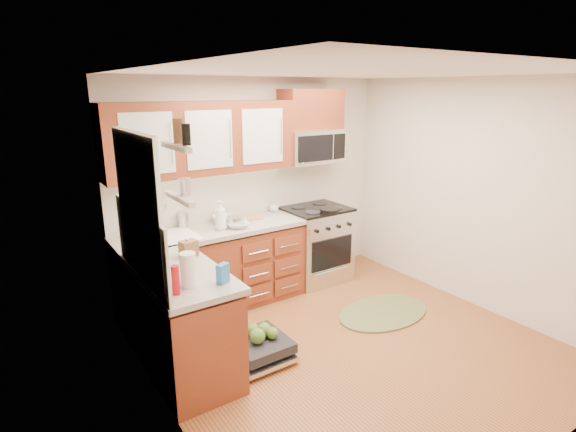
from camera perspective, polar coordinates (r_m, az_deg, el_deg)
floor at (r=4.53m, az=7.80°, el=-15.89°), size 3.50×3.50×0.00m
ceiling at (r=3.86m, az=9.24°, el=17.59°), size 3.50×3.50×0.00m
wall_back at (r=5.39m, az=-4.14°, el=3.81°), size 3.50×0.04×2.50m
wall_front at (r=3.05m, az=31.35°, el=-8.15°), size 3.50×0.04×2.50m
wall_left at (r=3.16m, az=-15.85°, el=-5.50°), size 0.04×3.50×2.50m
wall_right at (r=5.33m, az=22.56°, el=2.48°), size 0.04×3.50×2.50m
base_cabinet_back at (r=5.07m, az=-9.40°, el=-6.95°), size 2.05×0.60×0.85m
base_cabinet_left at (r=4.05m, az=-13.28°, el=-13.32°), size 0.60×1.25×0.85m
countertop_back at (r=4.90m, az=-9.59°, el=-1.86°), size 2.07×0.64×0.05m
countertop_left at (r=3.85m, az=-13.58°, el=-7.08°), size 0.64×1.27×0.05m
backsplash_back at (r=5.08m, az=-11.15°, el=2.33°), size 2.05×0.02×0.57m
backsplash_left at (r=3.66m, az=-18.22°, el=-3.46°), size 0.02×1.25×0.57m
upper_cabinets at (r=4.82m, az=-10.81°, el=9.67°), size 2.05×0.35×0.75m
cabinet_over_mw at (r=5.51m, az=2.93°, el=13.38°), size 0.76×0.35×0.47m
range at (r=5.71m, az=3.57°, el=-3.57°), size 0.76×0.64×0.95m
microwave at (r=5.52m, az=3.02°, el=8.85°), size 0.76×0.38×0.40m
sink at (r=4.73m, az=-15.23°, el=-4.11°), size 0.62×0.50×0.26m
dishwasher at (r=4.25m, az=-4.08°, el=-16.50°), size 0.70×0.60×0.20m
window at (r=3.54m, az=-18.57°, el=1.63°), size 0.03×1.05×1.05m
window_blind at (r=3.49m, az=-18.65°, el=6.95°), size 0.02×0.96×0.40m
shelf_upper at (r=2.66m, az=-14.08°, el=8.48°), size 0.04×0.40×0.03m
shelf_lower at (r=2.71m, az=-13.66°, el=2.18°), size 0.04×0.40×0.03m
rug at (r=5.14m, az=12.00°, el=-11.89°), size 1.25×0.97×0.02m
skillet at (r=5.38m, az=5.29°, el=0.70°), size 0.28×0.28×0.04m
stock_pot at (r=4.90m, az=-6.71°, el=-0.71°), size 0.19×0.19×0.11m
cutting_board at (r=5.19m, az=-5.16°, el=-0.26°), size 0.34×0.25×0.02m
canister at (r=4.96m, az=-13.16°, el=-0.46°), size 0.13×0.13×0.17m
paper_towel_roll at (r=3.48m, az=-12.56°, el=-6.67°), size 0.14×0.14×0.26m
mustard_bottle at (r=3.57m, az=-15.30°, el=-6.71°), size 0.09×0.09×0.22m
red_bottle at (r=3.38m, az=-14.08°, el=-7.90°), size 0.08×0.08×0.22m
wooden_box at (r=4.10m, az=-12.51°, el=-4.07°), size 0.17×0.13×0.15m
blue_carton at (r=3.51m, az=-8.28°, el=-7.24°), size 0.11×0.09×0.16m
bowl_a at (r=4.87m, az=-6.35°, el=-1.16°), size 0.30×0.30×0.06m
bowl_b at (r=5.06m, az=-7.99°, el=-0.41°), size 0.31×0.31×0.09m
cup at (r=5.47m, az=-1.83°, el=1.02°), size 0.16×0.16×0.09m
soap_bottle_a at (r=4.79m, az=-8.58°, el=0.07°), size 0.12×0.12×0.32m
soap_bottle_b at (r=4.18m, az=-16.01°, el=-3.64°), size 0.09×0.09×0.19m
soap_bottle_c at (r=4.12m, az=-12.60°, el=-3.90°), size 0.15×0.15×0.16m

